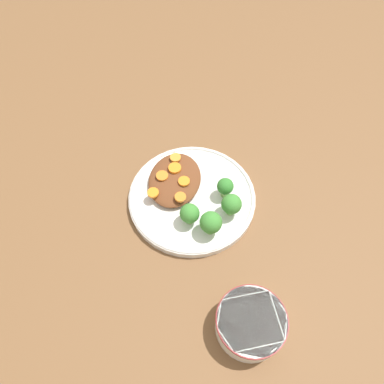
# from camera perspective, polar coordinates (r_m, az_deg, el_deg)

# --- Properties ---
(ground_plane) EXTENTS (4.00, 4.00, 0.00)m
(ground_plane) POSITION_cam_1_polar(r_m,az_deg,el_deg) (0.78, 0.00, -1.23)
(ground_plane) COLOR brown
(plate) EXTENTS (0.26, 0.26, 0.02)m
(plate) POSITION_cam_1_polar(r_m,az_deg,el_deg) (0.77, 0.00, -0.82)
(plate) COLOR silver
(plate) RESTS_ON ground_plane
(dip_bowl) EXTENTS (0.12, 0.12, 0.05)m
(dip_bowl) POSITION_cam_1_polar(r_m,az_deg,el_deg) (0.66, 8.91, -19.16)
(dip_bowl) COLOR white
(dip_bowl) RESTS_ON ground_plane
(stew_mound) EXTENTS (0.14, 0.11, 0.02)m
(stew_mound) POSITION_cam_1_polar(r_m,az_deg,el_deg) (0.78, -2.65, 1.90)
(stew_mound) COLOR brown
(stew_mound) RESTS_ON plate
(broccoli_floret_0) EXTENTS (0.03, 0.03, 0.05)m
(broccoli_floret_0) POSITION_cam_1_polar(r_m,az_deg,el_deg) (0.75, 5.08, 0.77)
(broccoli_floret_0) COLOR #7FA85B
(broccoli_floret_0) RESTS_ON plate
(broccoli_floret_1) EXTENTS (0.04, 0.04, 0.05)m
(broccoli_floret_1) POSITION_cam_1_polar(r_m,az_deg,el_deg) (0.71, -0.36, -3.34)
(broccoli_floret_1) COLOR #759E51
(broccoli_floret_1) RESTS_ON plate
(broccoli_floret_2) EXTENTS (0.04, 0.04, 0.06)m
(broccoli_floret_2) POSITION_cam_1_polar(r_m,az_deg,el_deg) (0.70, 2.89, -4.72)
(broccoli_floret_2) COLOR #759E51
(broccoli_floret_2) RESTS_ON plate
(broccoli_floret_3) EXTENTS (0.04, 0.04, 0.05)m
(broccoli_floret_3) POSITION_cam_1_polar(r_m,az_deg,el_deg) (0.73, 6.03, -1.90)
(broccoli_floret_3) COLOR #759E51
(broccoli_floret_3) RESTS_ON plate
(carrot_slice_0) EXTENTS (0.02, 0.02, 0.00)m
(carrot_slice_0) POSITION_cam_1_polar(r_m,az_deg,el_deg) (0.80, -2.54, 5.24)
(carrot_slice_0) COLOR orange
(carrot_slice_0) RESTS_ON stew_mound
(carrot_slice_1) EXTENTS (0.02, 0.02, 0.00)m
(carrot_slice_1) POSITION_cam_1_polar(r_m,az_deg,el_deg) (0.74, -1.78, -0.78)
(carrot_slice_1) COLOR orange
(carrot_slice_1) RESTS_ON stew_mound
(carrot_slice_2) EXTENTS (0.03, 0.03, 0.00)m
(carrot_slice_2) POSITION_cam_1_polar(r_m,az_deg,el_deg) (0.77, -4.57, 2.48)
(carrot_slice_2) COLOR orange
(carrot_slice_2) RESTS_ON stew_mound
(carrot_slice_3) EXTENTS (0.02, 0.02, 0.00)m
(carrot_slice_3) POSITION_cam_1_polar(r_m,az_deg,el_deg) (0.75, -5.95, -0.10)
(carrot_slice_3) COLOR orange
(carrot_slice_3) RESTS_ON stew_mound
(carrot_slice_4) EXTENTS (0.02, 0.02, 0.00)m
(carrot_slice_4) POSITION_cam_1_polar(r_m,az_deg,el_deg) (0.76, -1.23, 1.65)
(carrot_slice_4) COLOR orange
(carrot_slice_4) RESTS_ON stew_mound
(carrot_slice_5) EXTENTS (0.03, 0.03, 0.01)m
(carrot_slice_5) POSITION_cam_1_polar(r_m,az_deg,el_deg) (0.78, -2.64, 3.66)
(carrot_slice_5) COLOR orange
(carrot_slice_5) RESTS_ON stew_mound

